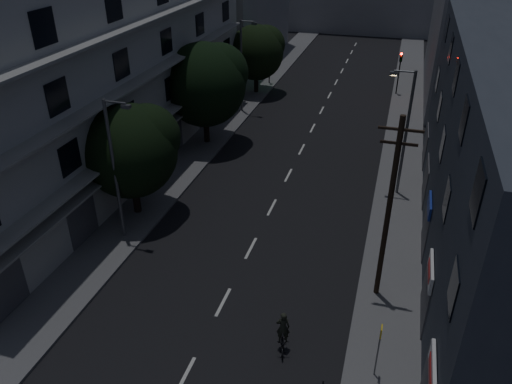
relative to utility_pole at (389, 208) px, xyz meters
The scene contains 18 objects.
ground 18.00m from the utility_pole, 113.40° to the left, with size 160.00×160.00×0.00m, color black.
sidewalk_left 21.97m from the utility_pole, 132.12° to the left, with size 3.00×90.00×0.15m, color #565659.
sidewalk_right 16.63m from the utility_pole, 87.78° to the left, with size 3.00×90.00×0.15m, color #565659.
lane_markings 23.71m from the utility_pole, 107.26° to the left, with size 0.15×60.50×0.01m.
building_left 20.97m from the utility_pole, 154.72° to the left, with size 7.00×36.00×14.00m.
building_right 7.11m from the utility_pole, 43.82° to the left, with size 6.19×28.00×11.00m.
building_far_right 33.34m from the utility_pole, 81.16° to the left, with size 6.00×20.00×13.00m, color slate.
tree_near 14.93m from the utility_pole, 166.41° to the left, with size 5.47×5.47×6.75m.
tree_mid 20.37m from the utility_pole, 134.50° to the left, with size 6.29×6.29×7.74m.
tree_far 30.93m from the utility_pole, 117.05° to the left, with size 5.32×5.32×6.57m.
traffic_signal_far_right 30.86m from the utility_pole, 90.98° to the left, with size 0.28×0.37×4.10m.
traffic_signal_far_left 33.61m from the utility_pole, 113.95° to the left, with size 0.28×0.37×4.10m.
street_lamp_left_near 13.95m from the utility_pole, behind, with size 1.51×0.25×8.00m.
street_lamp_right 10.32m from the utility_pole, 87.93° to the left, with size 1.51×0.25×8.00m.
street_lamp_left_far 25.86m from the utility_pole, 122.04° to the left, with size 1.51×0.25×8.00m.
utility_pole is the anchor object (origin of this frame).
bus_stop_sign 5.81m from the utility_pole, 86.28° to the right, with size 0.06×0.35×2.52m.
cyclist 7.13m from the utility_pole, 127.70° to the right, with size 0.90×1.64×1.97m.
Camera 1 is at (6.57, -10.26, 16.17)m, focal length 35.00 mm.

